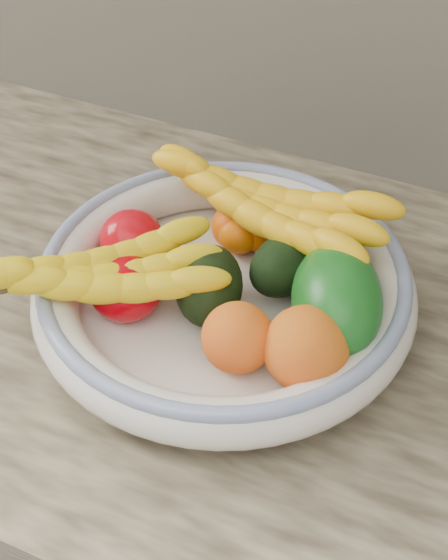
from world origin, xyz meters
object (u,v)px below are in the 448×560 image
banana_bunch_back (265,212)px  green_mango (337,300)px  fruit_bowl (224,288)px  banana_bunch_front (100,279)px

banana_bunch_back → green_mango: bearing=-30.1°
fruit_bowl → banana_bunch_front: banana_bunch_front is taller
fruit_bowl → banana_bunch_back: 0.10m
fruit_bowl → banana_bunch_front: (-0.10, -0.07, 0.03)m
green_mango → banana_bunch_front: bearing=171.9°
fruit_bowl → banana_bunch_back: size_ratio=1.35×
banana_bunch_back → fruit_bowl: bearing=-87.9°
fruit_bowl → banana_bunch_back: (0.01, 0.09, 0.04)m
fruit_bowl → banana_bunch_back: banana_bunch_back is taller
green_mango → banana_bunch_front: green_mango is taller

